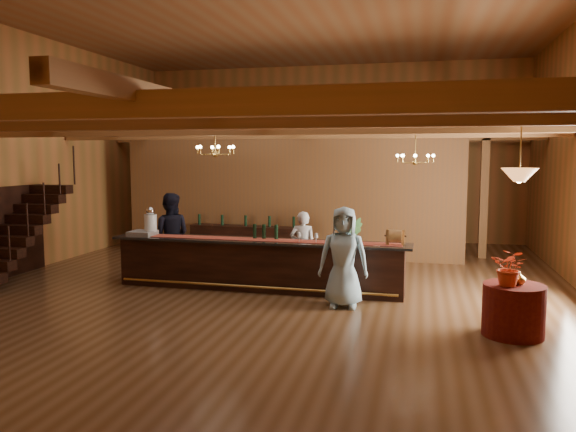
% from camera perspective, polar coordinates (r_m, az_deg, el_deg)
% --- Properties ---
extents(floor, '(14.00, 14.00, 0.00)m').
position_cam_1_polar(floor, '(11.53, -1.62, -7.27)').
color(floor, brown).
rests_on(floor, ground).
extents(ceiling, '(14.00, 14.00, 0.00)m').
position_cam_1_polar(ceiling, '(11.56, -1.70, 20.30)').
color(ceiling, brown).
rests_on(ceiling, wall_back).
extents(wall_back, '(12.00, 0.10, 5.50)m').
position_cam_1_polar(wall_back, '(18.06, 4.15, 6.40)').
color(wall_back, '#A5602F').
rests_on(wall_back, floor).
extents(wall_front, '(12.00, 0.10, 5.50)m').
position_cam_1_polar(wall_front, '(4.80, -24.00, 6.43)').
color(wall_front, '#A5602F').
rests_on(wall_front, floor).
extents(wall_left, '(0.10, 14.00, 5.50)m').
position_cam_1_polar(wall_left, '(14.02, -26.21, 5.84)').
color(wall_left, '#A5602F').
rests_on(wall_left, floor).
extents(beam_grid, '(11.90, 13.90, 0.39)m').
position_cam_1_polar(beam_grid, '(11.71, -1.01, 8.92)').
color(beam_grid, '#9B5C33').
rests_on(beam_grid, wall_left).
extents(support_posts, '(9.20, 10.20, 3.20)m').
position_cam_1_polar(support_posts, '(10.78, -2.33, 0.42)').
color(support_posts, '#9B5C33').
rests_on(support_posts, floor).
extents(partition_wall, '(9.00, 0.18, 3.10)m').
position_cam_1_polar(partition_wall, '(14.77, 0.00, 1.80)').
color(partition_wall, brown).
rests_on(partition_wall, floor).
extents(staircase, '(1.00, 2.80, 2.00)m').
position_cam_1_polar(staircase, '(13.21, -26.05, -1.76)').
color(staircase, black).
rests_on(staircase, floor).
extents(backroom_boxes, '(4.10, 0.60, 1.10)m').
position_cam_1_polar(backroom_boxes, '(16.78, 2.27, -1.18)').
color(backroom_boxes, black).
rests_on(backroom_boxes, floor).
extents(tasting_bar, '(6.06, 0.88, 1.02)m').
position_cam_1_polar(tasting_bar, '(11.27, -3.06, -4.92)').
color(tasting_bar, black).
rests_on(tasting_bar, floor).
extents(beverage_dispenser, '(0.26, 0.26, 0.60)m').
position_cam_1_polar(beverage_dispenser, '(12.11, -13.79, -0.57)').
color(beverage_dispenser, silver).
rests_on(beverage_dispenser, tasting_bar).
extents(glass_rack_tray, '(0.50, 0.50, 0.10)m').
position_cam_1_polar(glass_rack_tray, '(12.12, -14.55, -1.71)').
color(glass_rack_tray, gray).
rests_on(glass_rack_tray, tasting_bar).
extents(raffle_drum, '(0.34, 0.24, 0.30)m').
position_cam_1_polar(raffle_drum, '(10.63, 10.85, -2.03)').
color(raffle_drum, olive).
rests_on(raffle_drum, tasting_bar).
extents(bar_bottle_0, '(0.07, 0.07, 0.30)m').
position_cam_1_polar(bar_bottle_0, '(11.30, -3.41, -1.57)').
color(bar_bottle_0, black).
rests_on(bar_bottle_0, tasting_bar).
extents(bar_bottle_1, '(0.07, 0.07, 0.30)m').
position_cam_1_polar(bar_bottle_1, '(11.25, -2.46, -1.60)').
color(bar_bottle_1, black).
rests_on(bar_bottle_1, tasting_bar).
extents(bar_bottle_2, '(0.07, 0.07, 0.30)m').
position_cam_1_polar(bar_bottle_2, '(11.17, -1.21, -1.65)').
color(bar_bottle_2, black).
rests_on(bar_bottle_2, tasting_bar).
extents(backbar_shelf, '(3.01, 0.65, 0.84)m').
position_cam_1_polar(backbar_shelf, '(14.78, -4.31, -2.63)').
color(backbar_shelf, black).
rests_on(backbar_shelf, floor).
extents(round_table, '(0.90, 0.90, 0.78)m').
position_cam_1_polar(round_table, '(9.11, 21.92, -8.87)').
color(round_table, '#41090A').
rests_on(round_table, floor).
extents(chandelier_left, '(0.80, 0.80, 0.56)m').
position_cam_1_polar(chandelier_left, '(11.51, -7.40, 6.69)').
color(chandelier_left, gold).
rests_on(chandelier_left, beam_grid).
extents(chandelier_right, '(0.80, 0.80, 0.74)m').
position_cam_1_polar(chandelier_right, '(12.57, 12.80, 5.76)').
color(chandelier_right, gold).
rests_on(chandelier_right, beam_grid).
extents(pendant_lamp, '(0.52, 0.52, 0.90)m').
position_cam_1_polar(pendant_lamp, '(8.82, 22.45, 3.89)').
color(pendant_lamp, gold).
rests_on(pendant_lamp, beam_grid).
extents(bartender, '(0.59, 0.42, 1.51)m').
position_cam_1_polar(bartender, '(11.88, 1.51, -3.14)').
color(bartender, silver).
rests_on(bartender, floor).
extents(staff_second, '(1.05, 0.90, 1.86)m').
position_cam_1_polar(staff_second, '(12.64, -11.90, -1.91)').
color(staff_second, black).
rests_on(staff_second, floor).
extents(guest, '(0.90, 0.62, 1.79)m').
position_cam_1_polar(guest, '(9.96, 5.66, -4.18)').
color(guest, '#8CB1C2').
rests_on(guest, floor).
extents(floor_plant, '(0.81, 0.73, 1.22)m').
position_cam_1_polar(floor_plant, '(13.48, 6.19, -2.69)').
color(floor_plant, '#3E7A3A').
rests_on(floor_plant, floor).
extents(table_flowers, '(0.63, 0.60, 0.55)m').
position_cam_1_polar(table_flowers, '(8.83, 21.63, -4.90)').
color(table_flowers, '#C83F1B').
rests_on(table_flowers, round_table).
extents(table_vase, '(0.19, 0.19, 0.32)m').
position_cam_1_polar(table_vase, '(9.02, 22.43, -5.47)').
color(table_vase, gold).
rests_on(table_vase, round_table).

